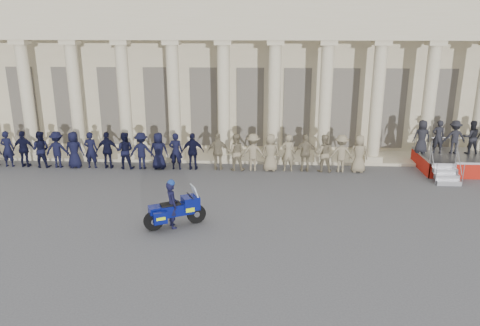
{
  "coord_description": "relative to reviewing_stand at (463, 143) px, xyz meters",
  "views": [
    {
      "loc": [
        0.8,
        -15.94,
        7.12
      ],
      "look_at": [
        -0.16,
        2.37,
        1.6
      ],
      "focal_mm": 35.0,
      "sensor_mm": 36.0,
      "label": 1
    }
  ],
  "objects": [
    {
      "name": "rider",
      "position": [
        -13.11,
        -7.56,
        -0.48
      ],
      "size": [
        0.66,
        0.75,
        1.82
      ],
      "rotation": [
        0.0,
        0.0,
        2.04
      ],
      "color": "black",
      "rests_on": "ground"
    },
    {
      "name": "motorcycle",
      "position": [
        -13.0,
        -7.5,
        -0.74
      ],
      "size": [
        2.13,
        1.46,
        1.48
      ],
      "rotation": [
        0.0,
        0.0,
        0.47
      ],
      "color": "black",
      "rests_on": "ground"
    },
    {
      "name": "reviewing_stand",
      "position": [
        0.0,
        0.0,
        0.0
      ],
      "size": [
        4.82,
        3.95,
        2.49
      ],
      "color": "gray",
      "rests_on": "ground"
    },
    {
      "name": "ground",
      "position": [
        -10.65,
        -7.07,
        -1.38
      ],
      "size": [
        90.0,
        90.0,
        0.0
      ],
      "primitive_type": "plane",
      "color": "#464649",
      "rests_on": "ground"
    },
    {
      "name": "building",
      "position": [
        -10.65,
        7.68,
        3.14
      ],
      "size": [
        40.0,
        12.5,
        9.0
      ],
      "color": "#B9AC8B",
      "rests_on": "ground"
    },
    {
      "name": "officer_rank",
      "position": [
        -14.26,
        -0.61,
        -0.44
      ],
      "size": [
        19.54,
        0.71,
        1.87
      ],
      "color": "black",
      "rests_on": "ground"
    }
  ]
}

